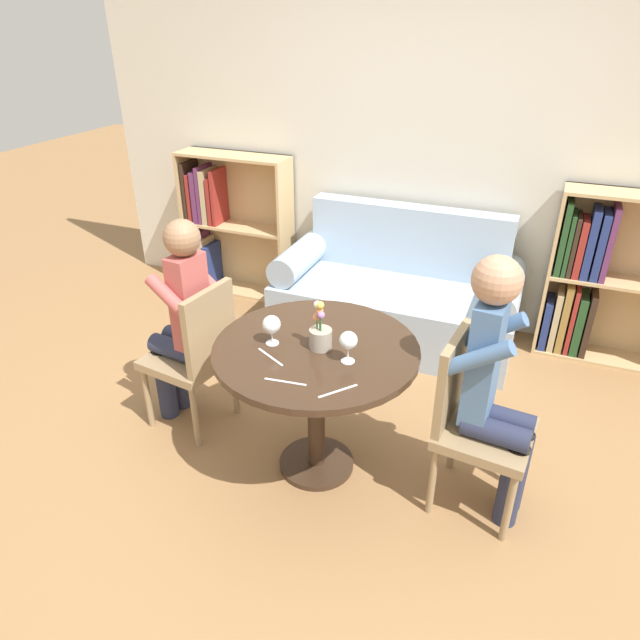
# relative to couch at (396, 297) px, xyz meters

# --- Properties ---
(ground_plane) EXTENTS (16.00, 16.00, 0.00)m
(ground_plane) POSITION_rel_couch_xyz_m (0.00, -1.54, -0.31)
(ground_plane) COLOR olive
(back_wall) EXTENTS (5.20, 0.05, 2.70)m
(back_wall) POSITION_rel_couch_xyz_m (0.00, 0.43, 1.04)
(back_wall) COLOR beige
(back_wall) RESTS_ON ground_plane
(round_table) EXTENTS (1.00, 1.00, 0.75)m
(round_table) POSITION_rel_couch_xyz_m (0.00, -1.54, 0.30)
(round_table) COLOR #382619
(round_table) RESTS_ON ground_plane
(couch) EXTENTS (1.71, 0.80, 0.92)m
(couch) POSITION_rel_couch_xyz_m (0.00, 0.00, 0.00)
(couch) COLOR #9EB2C6
(couch) RESTS_ON ground_plane
(bookshelf_left) EXTENTS (0.92, 0.28, 1.17)m
(bookshelf_left) POSITION_rel_couch_xyz_m (-1.58, 0.27, 0.28)
(bookshelf_left) COLOR tan
(bookshelf_left) RESTS_ON ground_plane
(bookshelf_right) EXTENTS (0.92, 0.28, 1.17)m
(bookshelf_right) POSITION_rel_couch_xyz_m (1.32, 0.27, 0.25)
(bookshelf_right) COLOR tan
(bookshelf_right) RESTS_ON ground_plane
(chair_left) EXTENTS (0.47, 0.47, 0.90)m
(chair_left) POSITION_rel_couch_xyz_m (-0.76, -1.45, 0.18)
(chair_left) COLOR #937A56
(chair_left) RESTS_ON ground_plane
(chair_right) EXTENTS (0.46, 0.46, 0.90)m
(chair_right) POSITION_rel_couch_xyz_m (0.76, -1.46, 0.18)
(chair_right) COLOR #937A56
(chair_right) RESTS_ON ground_plane
(person_left) EXTENTS (0.45, 0.38, 1.25)m
(person_left) POSITION_rel_couch_xyz_m (-0.85, -1.43, 0.35)
(person_left) COLOR #282D47
(person_left) RESTS_ON ground_plane
(person_right) EXTENTS (0.44, 0.37, 1.31)m
(person_right) POSITION_rel_couch_xyz_m (0.84, -1.47, 0.39)
(person_right) COLOR #282D47
(person_right) RESTS_ON ground_plane
(wine_glass_left) EXTENTS (0.09, 0.09, 0.15)m
(wine_glass_left) POSITION_rel_couch_xyz_m (-0.21, -1.59, 0.54)
(wine_glass_left) COLOR white
(wine_glass_left) RESTS_ON round_table
(wine_glass_right) EXTENTS (0.08, 0.08, 0.15)m
(wine_glass_right) POSITION_rel_couch_xyz_m (0.19, -1.60, 0.55)
(wine_glass_right) COLOR white
(wine_glass_right) RESTS_ON round_table
(flower_vase) EXTENTS (0.11, 0.11, 0.25)m
(flower_vase) POSITION_rel_couch_xyz_m (0.02, -1.54, 0.51)
(flower_vase) COLOR #9E9384
(flower_vase) RESTS_ON round_table
(knife_left_setting) EXTENTS (0.13, 0.15, 0.00)m
(knife_left_setting) POSITION_rel_couch_xyz_m (0.23, -1.84, 0.44)
(knife_left_setting) COLOR silver
(knife_left_setting) RESTS_ON round_table
(fork_left_setting) EXTENTS (0.19, 0.03, 0.00)m
(fork_left_setting) POSITION_rel_couch_xyz_m (-0.01, -1.86, 0.44)
(fork_left_setting) COLOR silver
(fork_left_setting) RESTS_ON round_table
(knife_right_setting) EXTENTS (0.17, 0.10, 0.00)m
(knife_right_setting) POSITION_rel_couch_xyz_m (-0.16, -1.70, 0.44)
(knife_right_setting) COLOR silver
(knife_right_setting) RESTS_ON round_table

